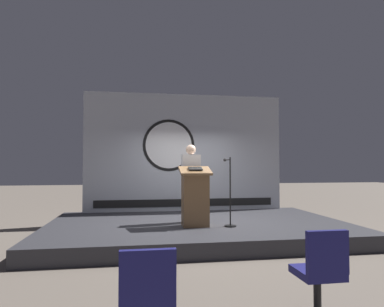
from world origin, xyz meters
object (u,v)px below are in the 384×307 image
Objects in this scene: podium at (195,197)px; audience_chair_left at (147,295)px; microphone_stand at (230,202)px; audience_chair_right at (321,267)px; speaker_person at (191,182)px.

podium is 1.37× the size of audience_chair_left.
microphone_stand reaches higher than audience_chair_right.
podium is 0.72× the size of speaker_person.
audience_chair_left is at bearing -105.23° from podium.
speaker_person reaches higher than audience_chair_left.
audience_chair_right is at bearing 14.84° from audience_chair_left.
microphone_stand is 1.58× the size of audience_chair_right.
speaker_person reaches higher than podium.
podium reaches higher than audience_chair_left.
audience_chair_left is (-1.10, -4.03, -0.40)m from podium.
audience_chair_right is (0.70, -3.55, -0.40)m from podium.
podium is at bearing 172.56° from microphone_stand.
audience_chair_right is (1.80, 0.48, 0.00)m from audience_chair_left.
microphone_stand is 1.58× the size of audience_chair_left.
audience_chair_right is at bearing -80.00° from speaker_person.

